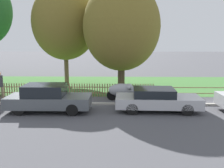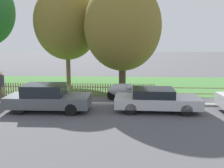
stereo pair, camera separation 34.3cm
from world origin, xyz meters
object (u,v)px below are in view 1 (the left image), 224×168
object	(u,v)px
tree_mid_park	(65,22)
tree_far_left	(122,27)
parked_car_navy_estate	(48,98)
parked_car_red_compact	(157,99)
pedestrian_near_fence	(0,85)
covered_motorcycle	(123,90)

from	to	relation	value
tree_mid_park	tree_far_left	distance (m)	5.08
parked_car_navy_estate	tree_far_left	size ratio (longest dim) A/B	0.56
parked_car_red_compact	parked_car_navy_estate	bearing A→B (deg)	-175.71
parked_car_navy_estate	tree_far_left	xyz separation A→B (m)	(3.87, 5.15, 3.85)
parked_car_red_compact	tree_mid_park	bearing A→B (deg)	132.06
parked_car_red_compact	tree_mid_park	xyz separation A→B (m)	(-6.21, 7.40, 4.38)
parked_car_red_compact	tree_mid_park	world-z (taller)	tree_mid_park
tree_far_left	parked_car_navy_estate	bearing A→B (deg)	-126.93
pedestrian_near_fence	covered_motorcycle	bearing A→B (deg)	6.75
parked_car_navy_estate	tree_mid_park	xyz separation A→B (m)	(-0.55, 7.62, 4.30)
parked_car_red_compact	covered_motorcycle	distance (m)	2.75
covered_motorcycle	tree_far_left	distance (m)	4.79
parked_car_navy_estate	tree_mid_park	size ratio (longest dim) A/B	0.54
covered_motorcycle	pedestrian_near_fence	world-z (taller)	pedestrian_near_fence
tree_far_left	covered_motorcycle	bearing A→B (deg)	-88.34
parked_car_red_compact	pedestrian_near_fence	bearing A→B (deg)	170.02
tree_far_left	parked_car_red_compact	bearing A→B (deg)	-70.15
covered_motorcycle	tree_mid_park	size ratio (longest dim) A/B	0.24
covered_motorcycle	tree_far_left	size ratio (longest dim) A/B	0.25
tree_far_left	tree_mid_park	bearing A→B (deg)	150.89
covered_motorcycle	pedestrian_near_fence	distance (m)	7.47
tree_far_left	pedestrian_near_fence	distance (m)	8.71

